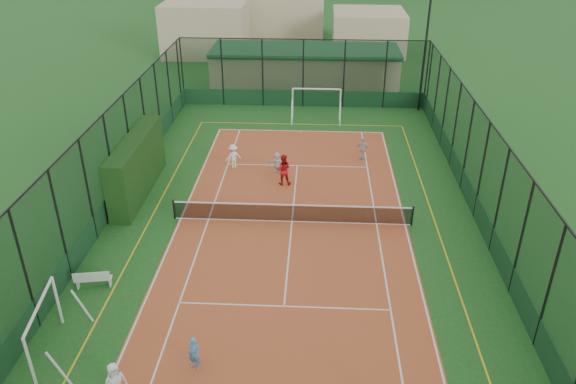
# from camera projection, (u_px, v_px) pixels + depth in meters

# --- Properties ---
(ground) EXTENTS (300.00, 300.00, 0.00)m
(ground) POSITION_uv_depth(u_px,v_px,m) (292.00, 222.00, 27.43)
(ground) COLOR #1D501B
(ground) RESTS_ON ground
(court_slab) EXTENTS (11.17, 23.97, 0.01)m
(court_slab) POSITION_uv_depth(u_px,v_px,m) (292.00, 222.00, 27.42)
(court_slab) COLOR #B34A27
(court_slab) RESTS_ON ground
(tennis_net) EXTENTS (11.67, 0.12, 1.06)m
(tennis_net) POSITION_uv_depth(u_px,v_px,m) (292.00, 212.00, 27.18)
(tennis_net) COLOR black
(tennis_net) RESTS_ON ground
(perimeter_fence) EXTENTS (18.12, 34.12, 5.00)m
(perimeter_fence) POSITION_uv_depth(u_px,v_px,m) (292.00, 176.00, 26.25)
(perimeter_fence) COLOR black
(perimeter_fence) RESTS_ON ground
(floodlight_ne) EXTENTS (0.60, 0.26, 8.25)m
(floodlight_ne) POSITION_uv_depth(u_px,v_px,m) (425.00, 54.00, 39.71)
(floodlight_ne) COLOR black
(floodlight_ne) RESTS_ON ground
(clubhouse) EXTENTS (15.20, 7.20, 3.15)m
(clubhouse) POSITION_uv_depth(u_px,v_px,m) (305.00, 67.00, 46.08)
(clubhouse) COLOR tan
(clubhouse) RESTS_ON ground
(hedge_left) EXTENTS (1.05, 7.00, 3.06)m
(hedge_left) POSITION_uv_depth(u_px,v_px,m) (137.00, 166.00, 29.49)
(hedge_left) COLOR black
(hedge_left) RESTS_ON ground
(white_bench) EXTENTS (1.50, 0.64, 0.82)m
(white_bench) POSITION_uv_depth(u_px,v_px,m) (93.00, 278.00, 22.71)
(white_bench) COLOR white
(white_bench) RESTS_ON ground
(futsal_goal_near) EXTENTS (3.33, 1.38, 2.09)m
(futsal_goal_near) POSITION_uv_depth(u_px,v_px,m) (45.00, 330.00, 19.10)
(futsal_goal_near) COLOR white
(futsal_goal_near) RESTS_ON ground
(futsal_goal_far) EXTENTS (3.46, 1.02, 2.23)m
(futsal_goal_far) POSITION_uv_depth(u_px,v_px,m) (316.00, 104.00, 39.39)
(futsal_goal_far) COLOR white
(futsal_goal_far) RESTS_ON ground
(child_near_left) EXTENTS (0.83, 0.79, 1.44)m
(child_near_left) POSITION_uv_depth(u_px,v_px,m) (115.00, 382.00, 17.46)
(child_near_left) COLOR white
(child_near_left) RESTS_ON court_slab
(child_near_mid) EXTENTS (0.51, 0.39, 1.24)m
(child_near_mid) POSITION_uv_depth(u_px,v_px,m) (194.00, 353.00, 18.69)
(child_near_mid) COLOR #4892CC
(child_near_mid) RESTS_ON court_slab
(child_far_left) EXTENTS (1.08, 0.91, 1.45)m
(child_far_left) POSITION_uv_depth(u_px,v_px,m) (233.00, 156.00, 32.49)
(child_far_left) COLOR white
(child_far_left) RESTS_ON court_slab
(child_far_right) EXTENTS (0.89, 0.65, 1.41)m
(child_far_right) POSITION_uv_depth(u_px,v_px,m) (363.00, 149.00, 33.49)
(child_far_right) COLOR silver
(child_far_right) RESTS_ON court_slab
(child_far_back) EXTENTS (1.16, 0.47, 1.21)m
(child_far_back) POSITION_uv_depth(u_px,v_px,m) (277.00, 162.00, 32.03)
(child_far_back) COLOR white
(child_far_back) RESTS_ON court_slab
(coach) EXTENTS (0.89, 0.72, 1.74)m
(coach) POSITION_uv_depth(u_px,v_px,m) (283.00, 170.00, 30.58)
(coach) COLOR red
(coach) RESTS_ON court_slab
(tennis_balls) EXTENTS (4.84, 1.10, 0.07)m
(tennis_balls) POSITION_uv_depth(u_px,v_px,m) (295.00, 207.00, 28.66)
(tennis_balls) COLOR #CCE033
(tennis_balls) RESTS_ON court_slab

